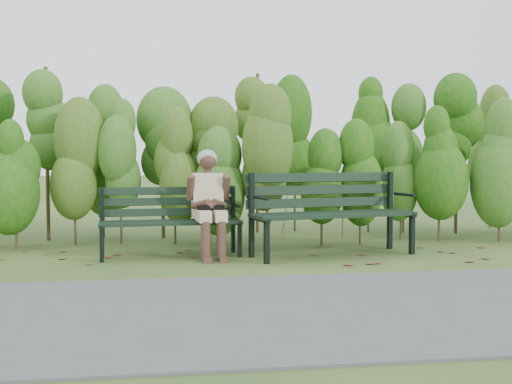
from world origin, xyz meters
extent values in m
plane|color=#2B4820|center=(0.00, 0.00, 0.00)|extent=(80.00, 80.00, 0.00)
cube|color=#474749|center=(0.00, -2.20, 0.01)|extent=(60.00, 2.50, 0.01)
cylinder|color=#47381E|center=(-2.75, 1.30, 0.40)|extent=(0.03, 0.03, 0.80)
ellipsoid|color=#316519|center=(-2.75, 1.30, 1.04)|extent=(0.64, 0.64, 1.44)
cylinder|color=#47381E|center=(-2.14, 1.30, 0.40)|extent=(0.03, 0.03, 0.80)
ellipsoid|color=#316519|center=(-2.14, 1.30, 1.04)|extent=(0.64, 0.64, 1.44)
cylinder|color=#47381E|center=(-1.53, 1.30, 0.40)|extent=(0.03, 0.03, 0.80)
ellipsoid|color=#316519|center=(-1.53, 1.30, 1.04)|extent=(0.64, 0.64, 1.44)
cylinder|color=#47381E|center=(-0.92, 1.30, 0.40)|extent=(0.03, 0.03, 0.80)
ellipsoid|color=#316519|center=(-0.92, 1.30, 1.04)|extent=(0.64, 0.64, 1.44)
cylinder|color=#47381E|center=(-0.31, 1.30, 0.40)|extent=(0.03, 0.03, 0.80)
ellipsoid|color=#316519|center=(-0.31, 1.30, 1.04)|extent=(0.64, 0.64, 1.44)
cylinder|color=#47381E|center=(0.31, 1.30, 0.40)|extent=(0.03, 0.03, 0.80)
ellipsoid|color=#316519|center=(0.31, 1.30, 1.04)|extent=(0.64, 0.64, 1.44)
cylinder|color=#47381E|center=(0.92, 1.30, 0.40)|extent=(0.03, 0.03, 0.80)
ellipsoid|color=#316519|center=(0.92, 1.30, 1.04)|extent=(0.64, 0.64, 1.44)
cylinder|color=#47381E|center=(1.53, 1.30, 0.40)|extent=(0.03, 0.03, 0.80)
ellipsoid|color=#316519|center=(1.53, 1.30, 1.04)|extent=(0.64, 0.64, 1.44)
cylinder|color=#47381E|center=(2.14, 1.30, 0.40)|extent=(0.03, 0.03, 0.80)
ellipsoid|color=#316519|center=(2.14, 1.30, 1.04)|extent=(0.64, 0.64, 1.44)
cylinder|color=#47381E|center=(2.75, 1.30, 0.40)|extent=(0.03, 0.03, 0.80)
ellipsoid|color=#316519|center=(2.75, 1.30, 1.04)|extent=(0.64, 0.64, 1.44)
cylinder|color=#47381E|center=(3.36, 1.30, 0.40)|extent=(0.03, 0.03, 0.80)
ellipsoid|color=#316519|center=(3.36, 1.30, 1.04)|extent=(0.64, 0.64, 1.44)
cylinder|color=#47381E|center=(-2.69, 2.30, 0.55)|extent=(0.04, 0.04, 1.10)
ellipsoid|color=#14580D|center=(-2.69, 2.30, 1.43)|extent=(0.70, 0.70, 1.98)
cylinder|color=#47381E|center=(-1.92, 2.30, 0.55)|extent=(0.04, 0.04, 1.10)
ellipsoid|color=#14580D|center=(-1.92, 2.30, 1.43)|extent=(0.70, 0.70, 1.98)
cylinder|color=#47381E|center=(-1.15, 2.30, 0.55)|extent=(0.04, 0.04, 1.10)
ellipsoid|color=#14580D|center=(-1.15, 2.30, 1.43)|extent=(0.70, 0.70, 1.98)
cylinder|color=#47381E|center=(-0.38, 2.30, 0.55)|extent=(0.04, 0.04, 1.10)
ellipsoid|color=#14580D|center=(-0.38, 2.30, 1.43)|extent=(0.70, 0.70, 1.98)
cylinder|color=#47381E|center=(0.38, 2.30, 0.55)|extent=(0.04, 0.04, 1.10)
ellipsoid|color=#14580D|center=(0.38, 2.30, 1.43)|extent=(0.70, 0.70, 1.98)
cylinder|color=#47381E|center=(1.15, 2.30, 0.55)|extent=(0.04, 0.04, 1.10)
ellipsoid|color=#14580D|center=(1.15, 2.30, 1.43)|extent=(0.70, 0.70, 1.98)
cylinder|color=#47381E|center=(1.92, 2.30, 0.55)|extent=(0.04, 0.04, 1.10)
ellipsoid|color=#14580D|center=(1.92, 2.30, 1.43)|extent=(0.70, 0.70, 1.98)
cylinder|color=#47381E|center=(2.69, 2.30, 0.55)|extent=(0.04, 0.04, 1.10)
ellipsoid|color=#14580D|center=(2.69, 2.30, 1.43)|extent=(0.70, 0.70, 1.98)
cylinder|color=#47381E|center=(3.46, 2.30, 0.55)|extent=(0.04, 0.04, 1.10)
ellipsoid|color=#14580D|center=(3.46, 2.30, 1.43)|extent=(0.70, 0.70, 1.98)
cylinder|color=#47381E|center=(4.22, 2.30, 0.55)|extent=(0.04, 0.04, 1.10)
ellipsoid|color=#14580D|center=(4.22, 2.30, 1.43)|extent=(0.70, 0.70, 1.98)
cube|color=brown|center=(-0.62, -0.78, 0.00)|extent=(0.11, 0.09, 0.01)
cube|color=brown|center=(0.75, -0.04, 0.00)|extent=(0.11, 0.11, 0.01)
cube|color=brown|center=(2.11, 0.31, 0.00)|extent=(0.11, 0.10, 0.01)
cube|color=brown|center=(-1.96, -0.30, 0.00)|extent=(0.11, 0.11, 0.01)
cube|color=brown|center=(-2.16, -0.84, 0.00)|extent=(0.08, 0.10, 0.01)
cube|color=brown|center=(2.17, -1.07, 0.00)|extent=(0.11, 0.09, 0.01)
cube|color=brown|center=(-1.52, 0.73, 0.00)|extent=(0.11, 0.11, 0.01)
cube|color=brown|center=(2.52, 0.97, 0.00)|extent=(0.10, 0.08, 0.01)
cube|color=brown|center=(0.89, 0.89, 0.00)|extent=(0.11, 0.11, 0.01)
cube|color=brown|center=(-0.69, -0.10, 0.00)|extent=(0.07, 0.09, 0.01)
cube|color=brown|center=(-0.71, -0.89, 0.00)|extent=(0.09, 0.10, 0.01)
cube|color=brown|center=(-1.13, 0.68, 0.00)|extent=(0.09, 0.08, 0.01)
cube|color=brown|center=(-2.20, 0.02, 0.00)|extent=(0.11, 0.09, 0.01)
cube|color=brown|center=(-1.29, 0.36, 0.00)|extent=(0.10, 0.08, 0.01)
cube|color=brown|center=(-0.81, -1.15, 0.00)|extent=(0.08, 0.10, 0.01)
cube|color=brown|center=(-0.85, -0.48, 0.00)|extent=(0.10, 0.11, 0.01)
cube|color=brown|center=(-0.67, -0.44, 0.00)|extent=(0.11, 0.11, 0.01)
cube|color=brown|center=(0.12, 0.06, 0.00)|extent=(0.11, 0.11, 0.01)
cube|color=brown|center=(-0.15, 0.19, 0.00)|extent=(0.10, 0.08, 0.01)
cube|color=brown|center=(1.80, 0.84, 0.00)|extent=(0.11, 0.11, 0.01)
cube|color=brown|center=(-0.30, 0.49, 0.00)|extent=(0.11, 0.11, 0.01)
cube|color=brown|center=(2.92, 0.26, 0.00)|extent=(0.11, 0.11, 0.01)
cube|color=brown|center=(-0.38, -0.16, 0.00)|extent=(0.11, 0.10, 0.01)
cube|color=brown|center=(-0.69, 0.94, 0.00)|extent=(0.10, 0.08, 0.01)
cube|color=brown|center=(1.40, 0.29, 0.00)|extent=(0.11, 0.10, 0.01)
cube|color=brown|center=(2.96, 0.77, 0.00)|extent=(0.11, 0.11, 0.01)
cube|color=black|center=(-0.97, 0.24, 0.40)|extent=(1.62, 0.25, 0.04)
cube|color=black|center=(-0.98, 0.35, 0.40)|extent=(1.62, 0.25, 0.04)
cube|color=black|center=(-0.99, 0.46, 0.40)|extent=(1.62, 0.25, 0.04)
cube|color=black|center=(-1.00, 0.57, 0.40)|extent=(1.62, 0.25, 0.04)
cube|color=black|center=(-1.01, 0.65, 0.50)|extent=(1.61, 0.20, 0.09)
cube|color=black|center=(-1.01, 0.67, 0.63)|extent=(1.61, 0.20, 0.09)
cube|color=black|center=(-1.01, 0.68, 0.75)|extent=(1.61, 0.20, 0.09)
cube|color=black|center=(-1.73, 0.15, 0.20)|extent=(0.05, 0.05, 0.40)
cube|color=black|center=(-1.77, 0.54, 0.40)|extent=(0.05, 0.05, 0.81)
cube|color=black|center=(-1.75, 0.33, 0.39)|extent=(0.09, 0.45, 0.04)
cylinder|color=black|center=(-1.75, 0.29, 0.58)|extent=(0.06, 0.34, 0.03)
cube|color=black|center=(-0.20, 0.30, 0.20)|extent=(0.05, 0.05, 0.40)
cube|color=black|center=(-0.23, 0.68, 0.40)|extent=(0.05, 0.05, 0.81)
cube|color=black|center=(-0.21, 0.48, 0.39)|extent=(0.09, 0.45, 0.04)
cylinder|color=black|center=(-0.21, 0.43, 0.58)|extent=(0.06, 0.34, 0.03)
cube|color=black|center=(0.95, 0.03, 0.49)|extent=(1.93, 0.55, 0.04)
cube|color=black|center=(0.92, 0.16, 0.49)|extent=(1.93, 0.55, 0.04)
cube|color=black|center=(0.89, 0.30, 0.49)|extent=(1.93, 0.55, 0.04)
cube|color=black|center=(0.86, 0.43, 0.49)|extent=(1.93, 0.55, 0.04)
cube|color=black|center=(0.83, 0.53, 0.61)|extent=(1.92, 0.49, 0.11)
cube|color=black|center=(0.83, 0.54, 0.76)|extent=(1.92, 0.49, 0.11)
cube|color=black|center=(0.83, 0.56, 0.91)|extent=(1.92, 0.49, 0.11)
cube|color=black|center=(0.04, -0.19, 0.24)|extent=(0.06, 0.06, 0.49)
cube|color=black|center=(-0.06, 0.27, 0.49)|extent=(0.06, 0.06, 0.98)
cube|color=black|center=(-0.01, 0.02, 0.47)|extent=(0.17, 0.54, 0.04)
cylinder|color=black|center=(0.00, -0.03, 0.70)|extent=(0.13, 0.41, 0.04)
cube|color=black|center=(1.86, 0.22, 0.24)|extent=(0.06, 0.06, 0.49)
cube|color=black|center=(1.76, 0.68, 0.49)|extent=(0.06, 0.06, 0.98)
cube|color=black|center=(1.81, 0.44, 0.47)|extent=(0.17, 0.54, 0.04)
cylinder|color=black|center=(1.82, 0.38, 0.70)|extent=(0.13, 0.41, 0.04)
cube|color=tan|center=(-0.62, 0.23, 0.49)|extent=(0.18, 0.42, 0.13)
cube|color=tan|center=(-0.44, 0.25, 0.49)|extent=(0.18, 0.42, 0.13)
cylinder|color=#4B2F24|center=(-0.60, 0.06, 0.22)|extent=(0.12, 0.12, 0.44)
cylinder|color=#4B2F24|center=(-0.43, 0.08, 0.22)|extent=(0.12, 0.12, 0.44)
cube|color=#4B2F24|center=(-0.60, -0.01, 0.03)|extent=(0.11, 0.20, 0.06)
cube|color=#4B2F24|center=(-0.42, 0.00, 0.03)|extent=(0.11, 0.20, 0.06)
cube|color=tan|center=(-0.56, 0.50, 0.72)|extent=(0.38, 0.28, 0.51)
cylinder|color=#4B2F24|center=(-0.55, 0.48, 0.98)|extent=(0.09, 0.09, 0.10)
sphere|color=#4B2F24|center=(-0.55, 0.47, 1.11)|extent=(0.21, 0.21, 0.21)
ellipsoid|color=gray|center=(-0.56, 0.50, 1.14)|extent=(0.24, 0.23, 0.21)
cylinder|color=#4B2F24|center=(-0.75, 0.40, 0.80)|extent=(0.11, 0.21, 0.30)
cylinder|color=#4B2F24|center=(-0.34, 0.44, 0.80)|extent=(0.11, 0.21, 0.30)
cylinder|color=#4B2F24|center=(-0.64, 0.29, 0.62)|extent=(0.24, 0.25, 0.13)
cylinder|color=#4B2F24|center=(-0.43, 0.31, 0.62)|extent=(0.21, 0.27, 0.13)
sphere|color=#4B2F24|center=(-0.53, 0.24, 0.60)|extent=(0.11, 0.11, 0.11)
cube|color=black|center=(-0.53, 0.25, 0.53)|extent=(0.30, 0.14, 0.16)
camera|label=1|loc=(-0.99, -6.52, 1.11)|focal=42.00mm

